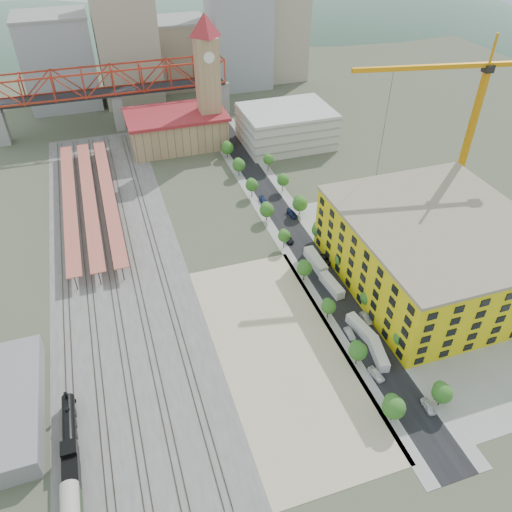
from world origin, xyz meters
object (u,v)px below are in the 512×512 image
object	(u,v)px
clock_tower	(207,69)
car_0	(376,374)
site_trailer_a	(378,354)
site_trailer_c	(332,285)
site_trailer_b	(361,328)
tower_crane	(464,112)
site_trailer_d	(315,261)
construction_building	(435,251)
locomotive	(70,438)

from	to	relation	value
clock_tower	car_0	xyz separation A→B (m)	(5.00, -124.56, -27.94)
site_trailer_a	site_trailer_c	bearing A→B (deg)	101.38
clock_tower	site_trailer_b	xyz separation A→B (m)	(8.00, -111.57, -27.49)
tower_crane	site_trailer_d	distance (m)	58.72
construction_building	site_trailer_c	xyz separation A→B (m)	(-26.00, 4.42, -8.15)
construction_building	locomotive	world-z (taller)	construction_building
locomotive	site_trailer_b	distance (m)	66.63
construction_building	site_trailer_d	xyz separation A→B (m)	(-26.00, 14.95, -8.00)
clock_tower	site_trailer_c	bearing A→B (deg)	-85.22
tower_crane	site_trailer_b	world-z (taller)	tower_crane
locomotive	clock_tower	bearing A→B (deg)	64.33
site_trailer_b	locomotive	bearing A→B (deg)	177.79
site_trailer_a	car_0	size ratio (longest dim) A/B	2.03
clock_tower	car_0	bearing A→B (deg)	-87.70
locomotive	site_trailer_d	distance (m)	75.00
construction_building	tower_crane	bearing A→B (deg)	51.07
clock_tower	site_trailer_d	xyz separation A→B (m)	(8.00, -85.04, -27.28)
tower_crane	site_trailer_c	distance (m)	61.83
site_trailer_a	car_0	distance (m)	5.55
tower_crane	car_0	world-z (taller)	tower_crane
site_trailer_c	locomotive	bearing A→B (deg)	-164.51
construction_building	tower_crane	size ratio (longest dim) A/B	0.94
locomotive	site_trailer_a	distance (m)	66.01
site_trailer_d	car_0	xyz separation A→B (m)	(-3.00, -39.51, -0.66)
site_trailer_c	car_0	xyz separation A→B (m)	(-3.00, -28.98, -0.51)
site_trailer_c	construction_building	bearing A→B (deg)	-14.97
site_trailer_d	tower_crane	bearing A→B (deg)	13.43
construction_building	site_trailer_d	bearing A→B (deg)	150.10
locomotive	site_trailer_d	world-z (taller)	locomotive
tower_crane	site_trailer_c	size ratio (longest dim) A/B	5.83
clock_tower	tower_crane	size ratio (longest dim) A/B	0.97
site_trailer_d	car_0	bearing A→B (deg)	-95.10
construction_building	site_trailer_b	xyz separation A→B (m)	(-26.00, -11.58, -8.20)
site_trailer_a	construction_building	bearing A→B (deg)	48.83
site_trailer_a	site_trailer_d	world-z (taller)	site_trailer_d
clock_tower	site_trailer_b	bearing A→B (deg)	-85.90
tower_crane	site_trailer_b	size ratio (longest dim) A/B	6.11
site_trailer_b	car_0	world-z (taller)	site_trailer_b
construction_building	site_trailer_c	world-z (taller)	construction_building
site_trailer_b	construction_building	bearing A→B (deg)	13.95
site_trailer_d	clock_tower	bearing A→B (deg)	94.62
clock_tower	car_0	world-z (taller)	clock_tower
tower_crane	site_trailer_a	size ratio (longest dim) A/B	5.99
construction_building	site_trailer_b	distance (m)	29.62
construction_building	locomotive	distance (m)	94.58
site_trailer_d	site_trailer_a	bearing A→B (deg)	-90.76
site_trailer_a	clock_tower	bearing A→B (deg)	105.19
car_0	locomotive	bearing A→B (deg)	166.93
site_trailer_d	car_0	size ratio (longest dim) A/B	2.33
locomotive	car_0	size ratio (longest dim) A/B	4.93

